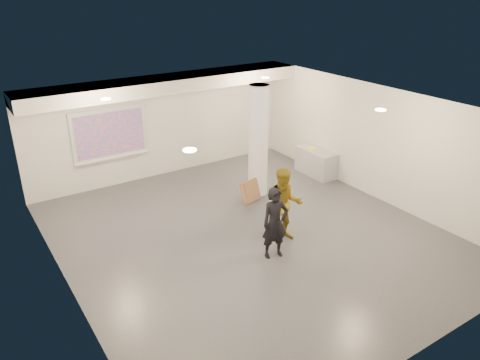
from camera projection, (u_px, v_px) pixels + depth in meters
floor at (250, 235)px, 10.79m from camera, size 8.00×9.00×0.01m
ceiling at (251, 108)px, 9.59m from camera, size 8.00×9.00×0.01m
wall_back at (163, 125)px, 13.64m from camera, size 8.00×0.01×3.00m
wall_front at (426, 277)px, 6.74m from camera, size 8.00×0.01×3.00m
wall_left at (62, 225)px, 8.17m from camera, size 0.01×9.00×3.00m
wall_right at (376, 143)px, 12.21m from camera, size 0.01×9.00×3.00m
soffit_band at (168, 84)px, 12.69m from camera, size 8.00×1.10×0.36m
downlight_nw at (106, 99)px, 10.41m from camera, size 0.22×0.22×0.02m
downlight_ne at (265, 78)px, 12.63m from camera, size 0.22×0.22×0.02m
downlight_sw at (190, 150)px, 7.34m from camera, size 0.22×0.22×0.02m
downlight_se at (381, 110)px, 9.56m from camera, size 0.22×0.22×0.02m
column at (258, 141)px, 12.33m from camera, size 0.52×0.52×3.00m
projection_screen at (110, 134)px, 12.78m from camera, size 2.10×0.13×1.42m
credenza at (316, 162)px, 13.98m from camera, size 0.57×1.33×0.77m
papers_stack at (313, 148)px, 13.96m from camera, size 0.29×0.34×0.02m
postit_pad at (313, 148)px, 13.96m from camera, size 0.26×0.32×0.03m
cardboard_back at (252, 191)px, 12.37m from camera, size 0.57×0.35×0.57m
cardboard_front at (249, 192)px, 12.31m from camera, size 0.56×0.32×0.57m
woman at (275, 223)px, 9.70m from camera, size 0.64×0.49×1.56m
man at (284, 205)px, 10.33m from camera, size 1.03×0.95×1.70m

